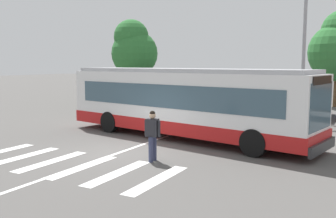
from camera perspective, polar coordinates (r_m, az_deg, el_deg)
The scene contains 12 objects.
ground_plane at distance 14.20m, azimuth -7.45°, elevation -6.48°, with size 160.00×160.00×0.00m, color #514F4C.
city_transit_bus at distance 16.50m, azimuth 2.38°, elevation 1.04°, with size 12.23×4.69×3.06m.
pedestrian_crossing_street at distance 12.59m, azimuth -2.37°, elevation -3.65°, with size 0.58×0.42×1.72m.
parked_car_black at distance 28.68m, azimuth -0.67°, elevation 1.90°, with size 2.06×4.59×1.35m.
parked_car_charcoal at distance 26.94m, azimuth 3.63°, elevation 1.56°, with size 1.88×4.50×1.35m.
parked_car_teal at distance 26.29m, azimuth 9.51°, elevation 1.35°, with size 1.95×4.54×1.35m.
parked_car_white at distance 25.27m, azimuth 15.01°, elevation 0.98°, with size 1.94×4.53×1.35m.
parked_car_red at distance 24.51m, azimuth 21.16°, elevation 0.57°, with size 1.99×4.56×1.35m.
twin_arm_street_lamp at distance 22.99m, azimuth 20.06°, elevation 11.88°, with size 4.94×0.32×8.74m.
background_tree_left at distance 31.43m, azimuth -5.25°, elevation 9.09°, with size 3.82×3.82×6.86m.
crosswalk_painted_stripes at distance 12.87m, azimuth -15.12°, elevation -8.06°, with size 7.35×3.02×0.01m.
lane_center_line at distance 15.78m, azimuth -2.91°, elevation -5.07°, with size 0.16×24.00×0.01m, color silver.
Camera 1 is at (8.21, -11.12, 3.28)m, focal length 40.17 mm.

